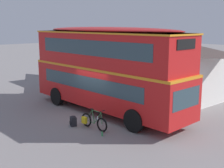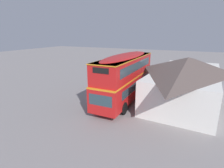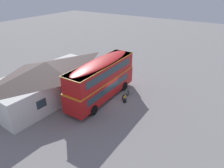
% 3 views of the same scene
% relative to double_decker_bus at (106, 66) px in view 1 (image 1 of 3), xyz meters
% --- Properties ---
extents(ground_plane, '(120.00, 120.00, 0.00)m').
position_rel_double_decker_bus_xyz_m(ground_plane, '(0.22, -1.01, -2.64)').
color(ground_plane, gray).
extents(double_decker_bus, '(10.43, 2.68, 4.79)m').
position_rel_double_decker_bus_xyz_m(double_decker_bus, '(0.00, 0.00, 0.00)').
color(double_decker_bus, black).
rests_on(double_decker_bus, ground).
extents(touring_bicycle, '(1.76, 0.51, 0.98)m').
position_rel_double_decker_bus_xyz_m(touring_bicycle, '(1.58, -2.31, -2.27)').
color(touring_bicycle, black).
rests_on(touring_bicycle, ground).
extents(backpack_on_ground, '(0.40, 0.38, 0.51)m').
position_rel_double_decker_bus_xyz_m(backpack_on_ground, '(0.59, -2.75, -2.38)').
color(backpack_on_ground, black).
rests_on(backpack_on_ground, ground).
extents(water_bottle_green_metal, '(0.07, 0.07, 0.25)m').
position_rel_double_decker_bus_xyz_m(water_bottle_green_metal, '(2.60, -2.62, -2.53)').
color(water_bottle_green_metal, green).
rests_on(water_bottle_green_metal, ground).
extents(pub_building, '(13.83, 7.08, 4.46)m').
position_rel_double_decker_bus_xyz_m(pub_building, '(-3.04, 5.56, -0.37)').
color(pub_building, silver).
rests_on(pub_building, ground).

